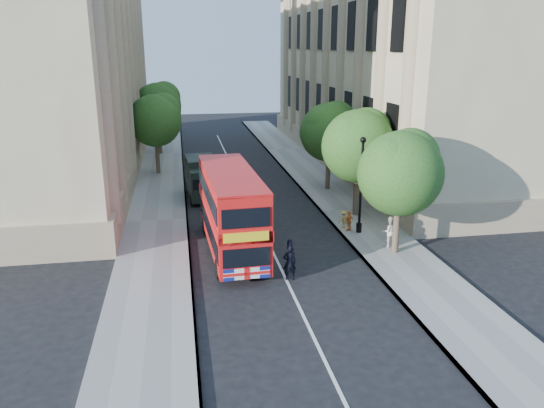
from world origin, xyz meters
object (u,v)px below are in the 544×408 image
double_decker_bus (231,209)px  police_constable (289,263)px  box_van (202,179)px  woman_pedestrian (389,231)px  lamp_post (361,189)px

double_decker_bus → police_constable: size_ratio=5.40×
box_van → woman_pedestrian: (8.65, -10.78, -0.39)m
box_van → woman_pedestrian: 13.83m
police_constable → woman_pedestrian: (5.62, 2.76, 0.10)m
box_van → police_constable: box_van is taller
double_decker_bus → police_constable: double_decker_bus is taller
lamp_post → woman_pedestrian: size_ratio=3.31×
police_constable → lamp_post: bearing=-133.5°
lamp_post → woman_pedestrian: lamp_post is taller
double_decker_bus → woman_pedestrian: 7.90m
box_van → police_constable: 13.88m
double_decker_bus → box_van: bearing=92.9°
double_decker_bus → box_van: size_ratio=1.84×
lamp_post → double_decker_bus: (-6.97, -1.27, -0.32)m
box_van → woman_pedestrian: size_ratio=3.02×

